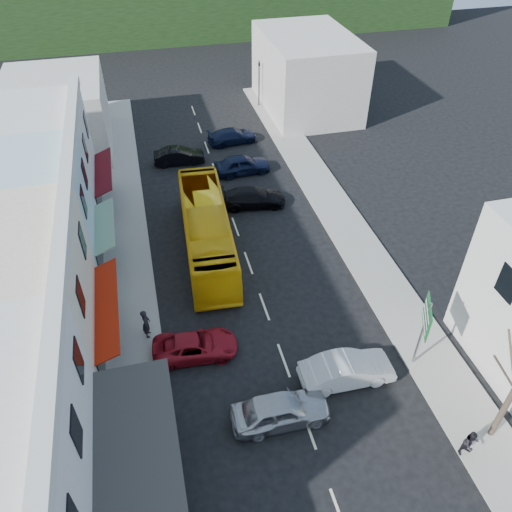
{
  "coord_description": "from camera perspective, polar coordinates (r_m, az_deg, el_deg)",
  "views": [
    {
      "loc": [
        -5.34,
        -15.55,
        20.83
      ],
      "look_at": [
        0.0,
        6.0,
        2.2
      ],
      "focal_mm": 35.0,
      "sensor_mm": 36.0,
      "label": 1
    }
  ],
  "objects": [
    {
      "name": "car_black_near",
      "position": [
        36.69,
        -0.35,
        6.72
      ],
      "size": [
        4.69,
        2.39,
        1.4
      ],
      "primitive_type": "imported",
      "rotation": [
        0.0,
        0.0,
        1.45
      ],
      "color": "black",
      "rests_on": "ground"
    },
    {
      "name": "traffic_signal",
      "position": [
        51.87,
        0.34,
        19.04
      ],
      "size": [
        1.09,
        1.23,
        4.56
      ],
      "primitive_type": null,
      "rotation": [
        0.0,
        0.0,
        3.53
      ],
      "color": "black",
      "rests_on": "ground"
    },
    {
      "name": "direction_sign",
      "position": [
        25.97,
        18.35,
        -8.58
      ],
      "size": [
        1.71,
        2.14,
        4.39
      ],
      "primitive_type": null,
      "rotation": [
        0.0,
        0.0,
        -0.43
      ],
      "color": "#0D5B23",
      "rests_on": "ground"
    },
    {
      "name": "sidewalk_right",
      "position": [
        35.34,
        10.31,
        3.29
      ],
      "size": [
        3.0,
        52.0,
        0.15
      ],
      "primitive_type": "cube",
      "color": "gray",
      "rests_on": "ground"
    },
    {
      "name": "car_white",
      "position": [
        25.6,
        10.33,
        -12.8
      ],
      "size": [
        4.42,
        1.86,
        1.4
      ],
      "primitive_type": "imported",
      "rotation": [
        0.0,
        0.0,
        1.56
      ],
      "color": "silver",
      "rests_on": "ground"
    },
    {
      "name": "pedestrian_left",
      "position": [
        27.4,
        -12.43,
        -7.62
      ],
      "size": [
        0.45,
        0.63,
        1.7
      ],
      "primitive_type": "imported",
      "rotation": [
        0.0,
        0.0,
        1.48
      ],
      "color": "black",
      "rests_on": "sidewalk_left"
    },
    {
      "name": "sidewalk_left",
      "position": [
        32.99,
        -14.47,
        -0.51
      ],
      "size": [
        3.0,
        52.0,
        0.15
      ],
      "primitive_type": "cube",
      "color": "gray",
      "rests_on": "ground"
    },
    {
      "name": "distant_block_left",
      "position": [
        46.62,
        -21.74,
        14.73
      ],
      "size": [
        8.0,
        10.0,
        6.0
      ],
      "primitive_type": "cube",
      "color": "#B7B2A8",
      "rests_on": "ground"
    },
    {
      "name": "car_navy_far",
      "position": [
        45.36,
        -2.7,
        13.6
      ],
      "size": [
        4.68,
        2.35,
        1.4
      ],
      "primitive_type": "imported",
      "rotation": [
        0.0,
        0.0,
        1.69
      ],
      "color": "black",
      "rests_on": "ground"
    },
    {
      "name": "car_silver",
      "position": [
        23.95,
        2.82,
        -17.26
      ],
      "size": [
        4.41,
        1.82,
        1.4
      ],
      "primitive_type": "imported",
      "rotation": [
        0.0,
        0.0,
        1.57
      ],
      "color": "#B2B3B7",
      "rests_on": "ground"
    },
    {
      "name": "shopfront_row",
      "position": [
        27.51,
        -25.62,
        -2.45
      ],
      "size": [
        8.25,
        30.0,
        8.0
      ],
      "color": "beige",
      "rests_on": "ground"
    },
    {
      "name": "car_navy_mid",
      "position": [
        40.69,
        -1.58,
        10.33
      ],
      "size": [
        4.48,
        2.02,
        1.4
      ],
      "primitive_type": "imported",
      "rotation": [
        0.0,
        0.0,
        1.62
      ],
      "color": "black",
      "rests_on": "ground"
    },
    {
      "name": "bus",
      "position": [
        32.1,
        -5.66,
        2.86
      ],
      "size": [
        3.18,
        11.73,
        3.1
      ],
      "primitive_type": "imported",
      "rotation": [
        0.0,
        0.0,
        -0.06
      ],
      "color": "yellow",
      "rests_on": "ground"
    },
    {
      "name": "car_black_far",
      "position": [
        42.53,
        -8.79,
        11.26
      ],
      "size": [
        4.51,
        2.08,
        1.4
      ],
      "primitive_type": "imported",
      "rotation": [
        0.0,
        0.0,
        1.51
      ],
      "color": "black",
      "rests_on": "ground"
    },
    {
      "name": "ground",
      "position": [
        26.54,
        3.19,
        -11.8
      ],
      "size": [
        120.0,
        120.0,
        0.0
      ],
      "primitive_type": "plane",
      "color": "black",
      "rests_on": "ground"
    },
    {
      "name": "distant_block_right",
      "position": [
        51.41,
        5.83,
        20.1
      ],
      "size": [
        8.0,
        12.0,
        7.0
      ],
      "primitive_type": "cube",
      "color": "#B7B2A8",
      "rests_on": "ground"
    },
    {
      "name": "car_red",
      "position": [
        26.42,
        -6.96,
        -10.05
      ],
      "size": [
        4.74,
        2.26,
        1.4
      ],
      "primitive_type": "imported",
      "rotation": [
        0.0,
        0.0,
        1.49
      ],
      "color": "maroon",
      "rests_on": "ground"
    },
    {
      "name": "pedestrian_right",
      "position": [
        24.57,
        23.37,
        -18.97
      ],
      "size": [
        0.72,
        0.47,
        1.7
      ],
      "primitive_type": "imported",
      "rotation": [
        0.0,
        0.0,
        0.05
      ],
      "color": "black",
      "rests_on": "sidewalk_right"
    }
  ]
}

